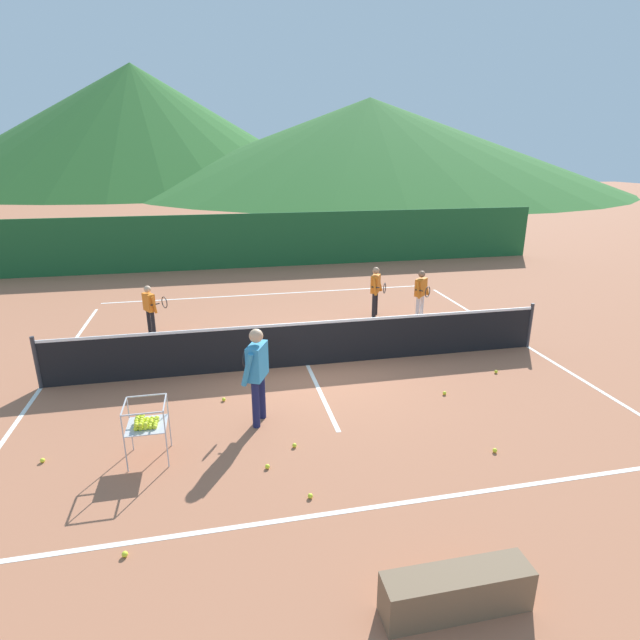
% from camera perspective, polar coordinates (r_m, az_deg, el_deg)
% --- Properties ---
extents(ground_plane, '(120.00, 120.00, 0.00)m').
position_cam_1_polar(ground_plane, '(10.73, -1.43, -5.16)').
color(ground_plane, '#A86647').
extents(line_baseline_near, '(10.46, 0.08, 0.01)m').
position_cam_1_polar(line_baseline_near, '(6.87, 6.15, -20.37)').
color(line_baseline_near, white).
rests_on(line_baseline_near, ground).
extents(line_baseline_far, '(10.46, 0.08, 0.01)m').
position_cam_1_polar(line_baseline_far, '(16.17, -5.23, 2.99)').
color(line_baseline_far, white).
rests_on(line_baseline_far, ground).
extents(line_sideline_west, '(0.08, 10.43, 0.01)m').
position_cam_1_polar(line_sideline_west, '(11.13, -29.13, -6.74)').
color(line_sideline_west, white).
rests_on(line_sideline_west, ground).
extents(line_sideline_east, '(0.08, 10.43, 0.01)m').
position_cam_1_polar(line_sideline_east, '(12.69, 22.48, -2.79)').
color(line_sideline_east, white).
rests_on(line_sideline_east, ground).
extents(line_service_center, '(0.08, 5.52, 0.01)m').
position_cam_1_polar(line_service_center, '(10.73, -1.43, -5.14)').
color(line_service_center, white).
rests_on(line_service_center, ground).
extents(tennis_net, '(10.52, 0.08, 1.05)m').
position_cam_1_polar(tennis_net, '(10.54, -1.45, -2.67)').
color(tennis_net, '#333338').
rests_on(tennis_net, ground).
extents(instructor, '(0.50, 0.83, 1.66)m').
position_cam_1_polar(instructor, '(8.23, -7.17, -5.37)').
color(instructor, '#191E4C').
rests_on(instructor, ground).
extents(student_0, '(0.62, 0.51, 1.25)m').
position_cam_1_polar(student_0, '(12.97, -18.75, 1.59)').
color(student_0, black).
rests_on(student_0, ground).
extents(student_1, '(0.45, 0.73, 1.37)m').
position_cam_1_polar(student_1, '(13.77, 6.36, 3.74)').
color(student_1, black).
rests_on(student_1, ground).
extents(student_2, '(0.51, 0.68, 1.34)m').
position_cam_1_polar(student_2, '(13.69, 11.41, 3.31)').
color(student_2, silver).
rests_on(student_2, ground).
extents(ball_cart, '(0.58, 0.58, 0.90)m').
position_cam_1_polar(ball_cart, '(7.82, -19.24, -10.99)').
color(ball_cart, '#B7B7BC').
rests_on(ball_cart, ground).
extents(tennis_ball_0, '(0.07, 0.07, 0.07)m').
position_cam_1_polar(tennis_ball_0, '(7.95, -2.92, -14.03)').
color(tennis_ball_0, yellow).
rests_on(tennis_ball_0, ground).
extents(tennis_ball_1, '(0.07, 0.07, 0.07)m').
position_cam_1_polar(tennis_ball_1, '(9.76, 13.97, -8.06)').
color(tennis_ball_1, yellow).
rests_on(tennis_ball_1, ground).
extents(tennis_ball_2, '(0.07, 0.07, 0.07)m').
position_cam_1_polar(tennis_ball_2, '(6.57, -21.29, -23.54)').
color(tennis_ball_2, yellow).
rests_on(tennis_ball_2, ground).
extents(tennis_ball_3, '(0.07, 0.07, 0.07)m').
position_cam_1_polar(tennis_ball_3, '(9.23, -7.05, -9.21)').
color(tennis_ball_3, yellow).
rests_on(tennis_ball_3, ground).
extents(tennis_ball_4, '(0.07, 0.07, 0.07)m').
position_cam_1_polar(tennis_ball_4, '(10.96, 19.37, -5.55)').
color(tennis_ball_4, yellow).
rests_on(tennis_ball_4, ground).
extents(tennis_ball_5, '(0.07, 0.07, 0.07)m').
position_cam_1_polar(tennis_ball_5, '(6.96, -1.11, -19.35)').
color(tennis_ball_5, yellow).
rests_on(tennis_ball_5, ground).
extents(tennis_ball_6, '(0.07, 0.07, 0.07)m').
position_cam_1_polar(tennis_ball_6, '(8.26, 19.24, -13.82)').
color(tennis_ball_6, yellow).
rests_on(tennis_ball_6, ground).
extents(tennis_ball_7, '(0.07, 0.07, 0.07)m').
position_cam_1_polar(tennis_ball_7, '(8.62, -28.99, -13.77)').
color(tennis_ball_7, yellow).
rests_on(tennis_ball_7, ground).
extents(tennis_ball_8, '(0.07, 0.07, 0.07)m').
position_cam_1_polar(tennis_ball_8, '(7.52, -5.99, -16.22)').
color(tennis_ball_8, yellow).
rests_on(tennis_ball_8, ground).
extents(tennis_ball_9, '(0.07, 0.07, 0.07)m').
position_cam_1_polar(tennis_ball_9, '(9.41, -10.88, -8.85)').
color(tennis_ball_9, yellow).
rests_on(tennis_ball_9, ground).
extents(windscreen_fence, '(23.00, 0.08, 2.10)m').
position_cam_1_polar(windscreen_fence, '(19.90, -6.77, 8.95)').
color(windscreen_fence, '#1E5B2D').
rests_on(windscreen_fence, ground).
extents(courtside_bench, '(1.50, 0.36, 0.46)m').
position_cam_1_polar(courtside_bench, '(5.73, 15.23, -27.60)').
color(courtside_bench, brown).
rests_on(courtside_bench, ground).
extents(hill_0, '(53.00, 53.00, 15.15)m').
position_cam_1_polar(hill_0, '(74.69, -20.14, 19.96)').
color(hill_0, '#2D6628').
rests_on(hill_0, ground).
extents(hill_1, '(58.98, 58.98, 10.58)m').
position_cam_1_polar(hill_1, '(65.54, 5.57, 19.27)').
color(hill_1, '#2D6628').
rests_on(hill_1, ground).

